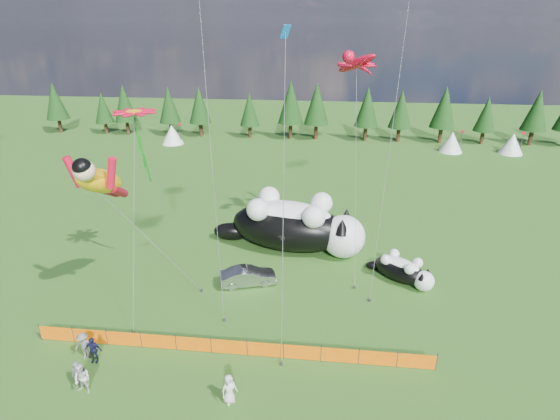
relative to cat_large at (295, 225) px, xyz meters
name	(u,v)px	position (x,y,z in m)	size (l,w,h in m)	color
ground	(240,320)	(-2.63, -9.49, -2.14)	(160.00, 160.00, 0.00)	#123509
safety_fence	(229,347)	(-2.63, -12.49, -1.64)	(22.06, 0.06, 1.10)	#262626
tree_line	(296,113)	(-2.63, 35.51, 1.86)	(90.00, 4.00, 8.00)	black
festival_tents	(371,140)	(8.37, 30.51, -0.74)	(50.00, 3.20, 2.80)	white
cat_large	(295,225)	(0.00, 0.00, 0.00)	(12.42, 6.06, 4.51)	black
cat_small	(403,270)	(7.85, -3.91, -1.25)	(4.46, 3.83, 1.88)	black
car	(248,276)	(-2.83, -5.52, -1.51)	(1.35, 3.87, 1.28)	#A3A3A7
spectator_a	(78,375)	(-9.59, -15.58, -1.37)	(0.56, 0.37, 1.54)	#5D5E62
spectator_b	(82,379)	(-9.16, -15.90, -1.29)	(0.83, 0.49, 1.71)	silver
spectator_c	(93,350)	(-9.72, -13.80, -1.37)	(0.90, 0.46, 1.54)	#141538
spectator_d	(84,346)	(-10.34, -13.60, -1.34)	(1.04, 0.54, 1.61)	#5D5E62
spectator_e	(229,389)	(-1.92, -15.68, -1.34)	(0.78, 0.51, 1.61)	silver
superhero_kite	(100,181)	(-10.27, -9.32, 6.55)	(6.77, 5.11, 11.41)	yellow
gecko_kite	(357,63)	(4.03, 2.02, 11.92)	(5.67, 10.38, 15.93)	red
flower_kite	(134,115)	(-9.39, -5.75, 9.52)	(3.43, 7.52, 13.03)	red
diamond_kite_a	(200,4)	(-5.59, -3.39, 15.60)	(2.58, 7.33, 20.40)	#0B5DAF
diamond_kite_c	(285,58)	(0.04, -9.16, 13.09)	(0.69, 4.60, 17.16)	#0B5DAF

